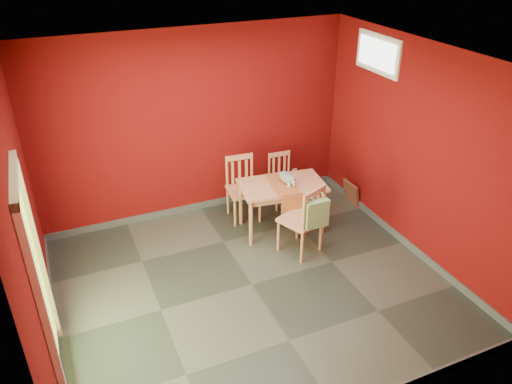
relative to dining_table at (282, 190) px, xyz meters
name	(u,v)px	position (x,y,z in m)	size (l,w,h in m)	color
ground	(252,284)	(-0.87, -0.99, -0.63)	(4.50, 4.50, 0.00)	#2D342D
room_shell	(252,281)	(-0.87, -0.99, -0.58)	(4.50, 4.50, 4.50)	#60090A
doorway	(38,276)	(-3.10, -1.39, 0.49)	(0.06, 1.01, 2.13)	#B7D838
window	(378,54)	(1.35, 0.01, 1.72)	(0.05, 0.90, 0.50)	white
outlet_plate	(294,172)	(0.73, 1.00, -0.33)	(0.08, 0.01, 0.12)	silver
dining_table	(282,190)	(0.00, 0.00, 0.00)	(1.23, 0.82, 0.72)	tan
table_runner	(286,191)	(0.00, -0.11, 0.04)	(0.41, 0.72, 0.34)	#9B5028
chair_far_left	(243,187)	(-0.37, 0.53, -0.15)	(0.48, 0.48, 0.94)	tan
chair_far_right	(282,179)	(0.33, 0.66, -0.21)	(0.40, 0.40, 0.81)	tan
chair_near	(303,219)	(0.01, -0.62, -0.12)	(0.61, 0.61, 0.99)	tan
tote_bag	(317,214)	(0.07, -0.84, 0.06)	(0.31, 0.19, 0.43)	#70925D
cat	(287,176)	(0.08, 0.03, 0.18)	(0.20, 0.37, 0.19)	slate
picture_frame	(351,193)	(1.32, 0.22, -0.45)	(0.12, 0.35, 0.35)	brown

